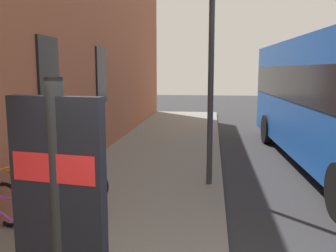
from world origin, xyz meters
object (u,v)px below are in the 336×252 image
bicycle_by_door (7,236)px  pedestrian_crossing_street (56,174)px  bicycle_mid_rack (32,208)px  bicycle_leaning_wall (58,188)px  street_lamp (212,34)px  transit_info_sign (60,221)px

bicycle_by_door → pedestrian_crossing_street: size_ratio=0.99×
bicycle_mid_rack → pedestrian_crossing_street: pedestrian_crossing_street is taller
bicycle_leaning_wall → street_lamp: (1.83, -2.61, 2.77)m
bicycle_by_door → bicycle_leaning_wall: size_ratio=1.05×
bicycle_by_door → pedestrian_crossing_street: pedestrian_crossing_street is taller
bicycle_mid_rack → street_lamp: 4.71m
transit_info_sign → bicycle_by_door: bearing=37.2°
bicycle_by_door → street_lamp: street_lamp is taller
pedestrian_crossing_street → street_lamp: (3.29, -1.98, 2.07)m
bicycle_mid_rack → transit_info_sign: transit_info_sign is taller
bicycle_leaning_wall → street_lamp: street_lamp is taller
bicycle_by_door → pedestrian_crossing_street: 0.95m
transit_info_sign → bicycle_leaning_wall: bearing=24.0°
pedestrian_crossing_street → street_lamp: bearing=-31.0°
bicycle_leaning_wall → street_lamp: bearing=-55.0°
transit_info_sign → pedestrian_crossing_street: (2.60, 1.18, -0.51)m
street_lamp → bicycle_leaning_wall: bearing=125.0°
bicycle_mid_rack → transit_info_sign: size_ratio=0.71×
bicycle_by_door → pedestrian_crossing_street: (0.40, -0.50, 0.70)m
pedestrian_crossing_street → bicycle_mid_rack: bearing=50.6°
bicycle_leaning_wall → street_lamp: 4.22m
bicycle_leaning_wall → pedestrian_crossing_street: 1.74m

